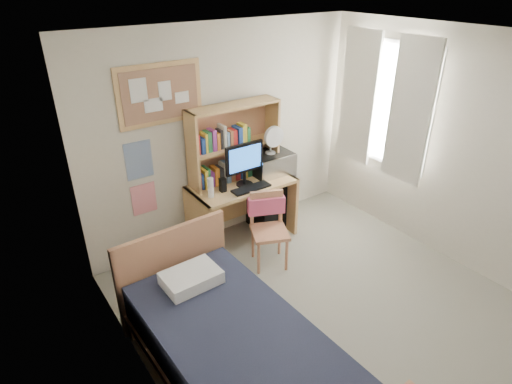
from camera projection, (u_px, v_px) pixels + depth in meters
floor at (341, 320)px, 4.22m from camera, size 3.60×4.20×0.02m
ceiling at (375, 44)px, 3.02m from camera, size 3.60×4.20×0.02m
wall_back at (225, 135)px, 5.14m from camera, size 3.60×0.04×2.60m
wall_left at (157, 285)px, 2.69m from camera, size 0.04×4.20×2.60m
wall_right at (473, 157)px, 4.54m from camera, size 0.04×4.20×2.60m
window_unit at (384, 104)px, 5.25m from camera, size 0.10×1.40×1.70m
curtain_left at (410, 113)px, 4.94m from camera, size 0.04×0.55×1.70m
curtain_right at (358, 98)px, 5.52m from camera, size 0.04×0.55×1.70m
bulletin_board at (160, 94)px, 4.44m from camera, size 0.94×0.03×0.64m
poster_wave at (139, 160)px, 4.59m from camera, size 0.30×0.01×0.42m
poster_japan at (144, 199)px, 4.81m from camera, size 0.28×0.01×0.36m
desk at (242, 212)px, 5.31m from camera, size 1.28×0.65×0.80m
desk_chair at (270, 232)px, 4.83m from camera, size 0.57×0.57×0.87m
mini_fridge at (269, 200)px, 5.62m from camera, size 0.45×0.45×0.75m
bed at (240, 362)px, 3.40m from camera, size 1.14×2.20×0.60m
hutch at (234, 143)px, 5.02m from camera, size 1.13×0.30×0.93m
monitor at (244, 164)px, 4.96m from camera, size 0.49×0.04×0.53m
keyboard at (251, 188)px, 4.98m from camera, size 0.48×0.16×0.02m
speaker_left at (223, 185)px, 4.90m from camera, size 0.07×0.07×0.17m
speaker_right at (265, 172)px, 5.20m from camera, size 0.07×0.07×0.16m
water_bottle at (211, 188)px, 4.76m from camera, size 0.07×0.07×0.23m
hoodie at (266, 205)px, 4.90m from camera, size 0.44×0.29×0.20m
microwave at (270, 164)px, 5.36m from camera, size 0.53×0.41×0.30m
desk_fan at (271, 141)px, 5.22m from camera, size 0.26×0.26×0.32m
pillow at (191, 278)px, 3.76m from camera, size 0.50×0.35×0.12m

